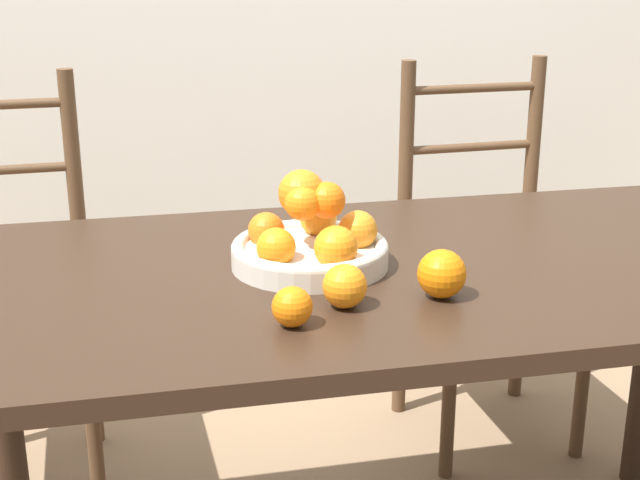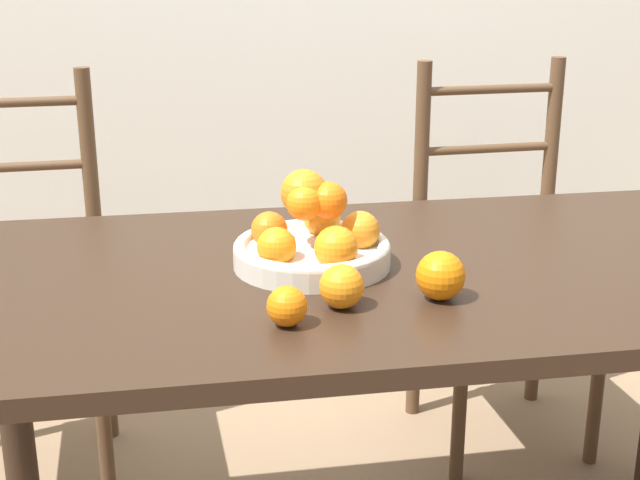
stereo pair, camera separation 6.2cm
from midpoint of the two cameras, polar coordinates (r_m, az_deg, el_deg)
The scene contains 7 objects.
dining_table at distance 1.66m, azimuth 6.15°, elevation -5.04°, with size 1.68×0.81×0.77m.
fruit_bowl at distance 1.59m, azimuth 0.64°, elevation -0.03°, with size 0.28×0.28×0.17m.
orange_loose_0 at distance 1.35m, azimuth -0.81°, elevation -4.27°, with size 0.06×0.06×0.06m.
orange_loose_1 at distance 1.46m, azimuth 8.94°, elevation -2.28°, with size 0.08×0.08×0.08m.
orange_loose_2 at distance 1.41m, azimuth 2.66°, elevation -3.00°, with size 0.07×0.07×0.07m.
chair_left at distance 2.32m, azimuth -17.98°, elevation -3.80°, with size 0.44×0.42×1.03m.
chair_right at distance 2.47m, azimuth 12.18°, elevation -2.01°, with size 0.44×0.42×1.03m.
Camera 2 is at (-0.40, -1.47, 1.32)m, focal length 50.00 mm.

